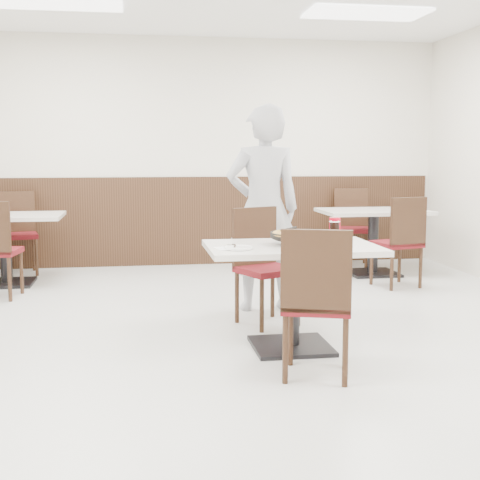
{
  "coord_description": "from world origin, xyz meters",
  "views": [
    {
      "loc": [
        -0.83,
        -4.83,
        1.4
      ],
      "look_at": [
        -0.11,
        -0.3,
        0.8
      ],
      "focal_mm": 50.0,
      "sensor_mm": 36.0,
      "label": 1
    }
  ],
  "objects": [
    {
      "name": "cola_glass",
      "position": [
        0.66,
        -0.02,
        0.81
      ],
      "size": [
        0.07,
        0.07,
        0.13
      ],
      "primitive_type": "cylinder",
      "rotation": [
        0.0,
        0.0,
        0.02
      ],
      "color": "black",
      "rests_on": "main_table"
    },
    {
      "name": "chair_far",
      "position": [
        0.23,
        0.42,
        0.47
      ],
      "size": [
        0.55,
        0.55,
        0.95
      ],
      "primitive_type": null,
      "rotation": [
        0.0,
        0.0,
        3.56
      ],
      "color": "black",
      "rests_on": "floor"
    },
    {
      "name": "red_cup",
      "position": [
        0.68,
        0.04,
        0.83
      ],
      "size": [
        0.09,
        0.09,
        0.16
      ],
      "primitive_type": "cylinder",
      "rotation": [
        0.0,
        0.0,
        0.02
      ],
      "color": "#BD0014",
      "rests_on": "main_table"
    },
    {
      "name": "pizza_pan",
      "position": [
        0.32,
        -0.26,
        0.79
      ],
      "size": [
        0.35,
        0.35,
        0.01
      ],
      "primitive_type": "cylinder",
      "rotation": [
        0.0,
        0.0,
        0.02
      ],
      "color": "black",
      "rests_on": "trivet"
    },
    {
      "name": "pizza_server",
      "position": [
        0.29,
        -0.27,
        0.84
      ],
      "size": [
        0.09,
        0.11,
        0.0
      ],
      "primitive_type": "cube",
      "rotation": [
        0.0,
        0.0,
        0.2
      ],
      "color": "silver",
      "rests_on": "pizza"
    },
    {
      "name": "side_plate",
      "position": [
        -0.14,
        -0.42,
        0.76
      ],
      "size": [
        0.2,
        0.2,
        0.01
      ],
      "primitive_type": "cylinder",
      "rotation": [
        0.0,
        0.0,
        0.02
      ],
      "color": "white",
      "rests_on": "napkin"
    },
    {
      "name": "diner_person",
      "position": [
        0.3,
        0.95,
        0.91
      ],
      "size": [
        0.68,
        0.46,
        1.81
      ],
      "primitive_type": "imported",
      "rotation": [
        0.0,
        0.0,
        3.17
      ],
      "color": "#9E9EA3",
      "rests_on": "floor"
    },
    {
      "name": "bg_table_left",
      "position": [
        -2.19,
        2.5,
        0.38
      ],
      "size": [
        1.29,
        0.94,
        0.75
      ],
      "primitive_type": null,
      "rotation": [
        0.0,
        0.0,
        0.12
      ],
      "color": "#BCB7AD",
      "rests_on": "floor"
    },
    {
      "name": "main_table",
      "position": [
        0.27,
        -0.27,
        0.38
      ],
      "size": [
        1.22,
        0.83,
        0.75
      ],
      "primitive_type": null,
      "rotation": [
        0.0,
        0.0,
        0.02
      ],
      "color": "#BCB7AD",
      "rests_on": "floor"
    },
    {
      "name": "trivet",
      "position": [
        0.32,
        -0.27,
        0.77
      ],
      "size": [
        0.13,
        0.13,
        0.04
      ],
      "primitive_type": "cylinder",
      "rotation": [
        0.0,
        0.0,
        0.02
      ],
      "color": "black",
      "rests_on": "main_table"
    },
    {
      "name": "pizza",
      "position": [
        0.29,
        -0.28,
        0.81
      ],
      "size": [
        0.31,
        0.31,
        0.02
      ],
      "primitive_type": "cylinder",
      "rotation": [
        0.0,
        0.0,
        0.02
      ],
      "color": "gold",
      "rests_on": "pizza_pan"
    },
    {
      "name": "fluo_panel_c",
      "position": [
        -1.5,
        1.8,
        2.78
      ],
      "size": [
        1.2,
        0.6,
        0.02
      ],
      "primitive_type": "cube",
      "color": "white",
      "rests_on": "ceiling"
    },
    {
      "name": "bg_chair_left_far",
      "position": [
        -2.16,
        3.11,
        0.47
      ],
      "size": [
        0.5,
        0.5,
        0.95
      ],
      "primitive_type": null,
      "rotation": [
        0.0,
        0.0,
        3.36
      ],
      "color": "black",
      "rests_on": "floor"
    },
    {
      "name": "floor",
      "position": [
        0.0,
        0.0,
        0.0
      ],
      "size": [
        7.0,
        7.0,
        0.0
      ],
      "primitive_type": "plane",
      "color": "#ADADA8",
      "rests_on": "ground"
    },
    {
      "name": "chair_near",
      "position": [
        0.29,
        -0.88,
        0.47
      ],
      "size": [
        0.53,
        0.53,
        0.95
      ],
      "primitive_type": null,
      "rotation": [
        0.0,
        0.0,
        -0.32
      ],
      "color": "black",
      "rests_on": "floor"
    },
    {
      "name": "wainscot_back",
      "position": [
        0.0,
        3.48,
        0.55
      ],
      "size": [
        5.9,
        0.03,
        1.1
      ],
      "primitive_type": "cube",
      "color": "black",
      "rests_on": "floor"
    },
    {
      "name": "bg_chair_right_far",
      "position": [
        1.83,
        3.1,
        0.47
      ],
      "size": [
        0.52,
        0.52,
        0.95
      ],
      "primitive_type": null,
      "rotation": [
        0.0,
        0.0,
        2.85
      ],
      "color": "black",
      "rests_on": "floor"
    },
    {
      "name": "bg_chair_right_near",
      "position": [
        1.87,
        1.75,
        0.47
      ],
      "size": [
        0.51,
        0.51,
        0.95
      ],
      "primitive_type": null,
      "rotation": [
        0.0,
        0.0,
        0.25
      ],
      "color": "black",
      "rests_on": "floor"
    },
    {
      "name": "wall_back",
      "position": [
        0.0,
        3.5,
        1.4
      ],
      "size": [
        6.0,
        0.04,
        2.8
      ],
      "primitive_type": "cube",
      "color": "beige",
      "rests_on": "floor"
    },
    {
      "name": "napkin",
      "position": [
        -0.2,
        -0.37,
        0.75
      ],
      "size": [
        0.2,
        0.2,
        0.0
      ],
      "primitive_type": "cube",
      "rotation": [
        0.0,
        0.0,
        0.16
      ],
      "color": "silver",
      "rests_on": "main_table"
    },
    {
      "name": "fluo_panel_d",
      "position": [
        1.5,
        1.8,
        2.78
      ],
      "size": [
        1.2,
        0.6,
        0.02
      ],
      "primitive_type": "cube",
      "color": "white",
      "rests_on": "ceiling"
    },
    {
      "name": "bg_table_right",
      "position": [
        1.88,
        2.46,
        0.38
      ],
      "size": [
        1.26,
        0.9,
        0.75
      ],
      "primitive_type": null,
      "rotation": [
        0.0,
        0.0,
        -0.09
      ],
      "color": "#BCB7AD",
      "rests_on": "floor"
    },
    {
      "name": "fork",
      "position": [
        -0.16,
        -0.4,
        0.77
      ],
      "size": [
        0.04,
        0.14,
        0.0
      ],
      "primitive_type": "cube",
      "rotation": [
        0.0,
        0.0,
        -0.18
      ],
      "color": "silver",
      "rests_on": "side_plate"
    }
  ]
}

